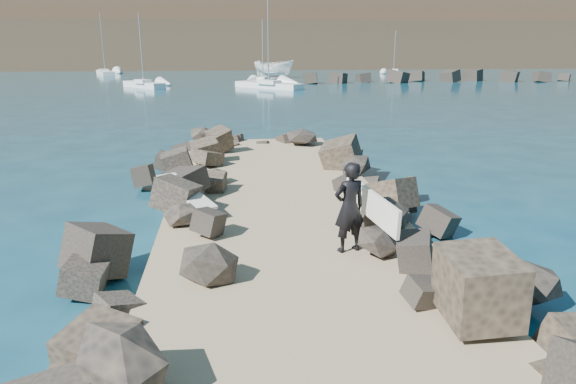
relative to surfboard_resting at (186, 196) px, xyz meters
name	(u,v)px	position (x,y,z in m)	size (l,w,h in m)	color
ground	(283,238)	(2.44, -0.56, -1.04)	(800.00, 800.00, 0.00)	#0F384C
jetty	(293,258)	(2.44, -2.56, -0.74)	(6.00, 26.00, 0.60)	#8C7759
riprap_left	(159,246)	(-0.46, -2.06, -0.54)	(2.60, 22.00, 1.00)	black
riprap_right	(415,235)	(5.34, -2.06, -0.54)	(2.60, 22.00, 1.00)	black
breakwater_secondary	(495,77)	(37.44, 54.44, -0.44)	(52.00, 4.00, 1.20)	black
headland	(259,8)	(12.44, 159.44, 14.96)	(360.00, 140.00, 32.00)	#2D4919
surfboard_resting	(186,196)	(0.00, 0.00, 0.00)	(0.54, 2.17, 0.07)	silver
boat_imported	(274,69)	(8.42, 66.66, 0.28)	(2.56, 6.80, 2.62)	white
surfer_with_board	(352,207)	(3.59, -3.02, 0.52)	(1.11, 2.33, 1.90)	black
sailboat_d	(394,73)	(28.74, 71.35, -0.69)	(2.82, 5.98, 7.18)	silver
sailboat_f	(373,67)	(32.07, 95.46, -0.69)	(1.56, 5.25, 6.44)	silver
sailboat_b	(263,82)	(5.78, 52.67, -0.69)	(4.39, 6.42, 7.93)	silver
sailboat_c	(269,85)	(5.98, 46.63, -0.69)	(7.53, 7.82, 10.54)	silver
sailboat_a	(144,85)	(-8.31, 49.14, -0.69)	(5.53, 6.48, 8.46)	silver
sailboat_e	(105,73)	(-18.68, 77.32, -0.69)	(4.56, 8.42, 9.88)	silver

